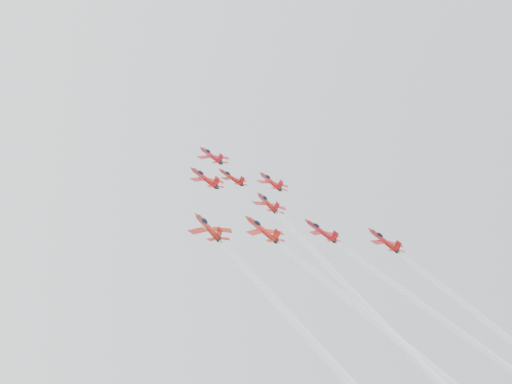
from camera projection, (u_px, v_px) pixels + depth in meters
jet_lead at (211, 155)px, 167.10m from camera, size 10.54×13.50×8.56m
jet_row2_left at (204, 178)px, 144.16m from camera, size 10.15×12.99×8.24m
jet_row2_center at (231, 177)px, 152.08m from camera, size 8.52×10.91×6.92m
jet_row2_right at (270, 181)px, 160.51m from camera, size 10.29×13.18×8.36m
jet_center at (398, 307)px, 105.73m from camera, size 9.55×90.05×53.45m
jet_rear_farleft at (358, 378)px, 78.55m from camera, size 9.54×89.99×53.41m
jet_rear_left at (421, 368)px, 86.73m from camera, size 9.63×90.81×53.90m
jet_rear_right at (469, 344)px, 100.22m from camera, size 9.01×84.93×50.41m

